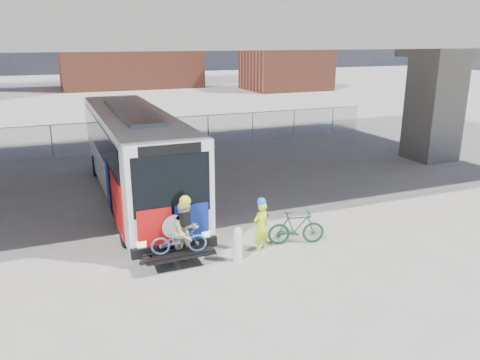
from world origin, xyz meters
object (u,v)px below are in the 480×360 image
bus (134,149)px  cyclist_tan (186,232)px  bollard (238,243)px  bike_parked (296,228)px  cyclist_hivis (261,225)px

bus → cyclist_tan: 6.44m
bollard → bus: bearing=104.1°
bollard → cyclist_tan: cyclist_tan is taller
bus → cyclist_tan: size_ratio=6.21×
bollard → bike_parked: 2.22m
bollard → cyclist_hivis: 1.07m
bus → cyclist_hivis: 6.99m
bollard → cyclist_hivis: size_ratio=0.62×
bus → cyclist_hivis: bearing=-67.3°
cyclist_tan → bike_parked: 3.62m
bollard → bike_parked: bike_parked is taller
cyclist_tan → bike_parked: bearing=-27.9°
cyclist_hivis → bike_parked: bearing=164.1°
bollard → bike_parked: bearing=11.1°
bollard → cyclist_tan: size_ratio=0.51×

